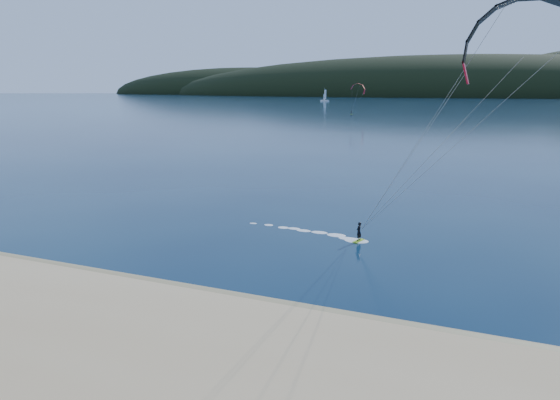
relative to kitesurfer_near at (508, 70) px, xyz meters
name	(u,v)px	position (x,y,z in m)	size (l,w,h in m)	color
ground	(137,326)	(-16.90, -12.61, -13.15)	(1800.00, 1800.00, 0.00)	#071A35
wet_sand	(185,293)	(-16.90, -8.11, -13.10)	(220.00, 2.50, 0.10)	#968157
headland	(477,96)	(-16.27, 732.67, -13.15)	(1200.00, 310.00, 140.00)	black
kitesurfer_near	(508,70)	(0.00, 0.00, 0.00)	(24.63, 9.46, 17.86)	#99CE18
kitesurfer_far	(358,91)	(-54.62, 189.64, -2.68)	(7.92, 6.75, 13.18)	#99CE18
sailboat	(325,100)	(-132.67, 392.49, -12.30)	(8.29, 5.55, 11.59)	white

